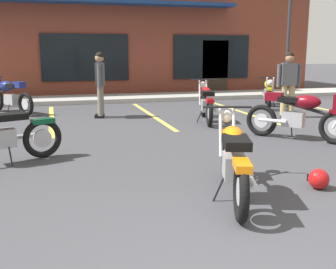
# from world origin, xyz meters

# --- Properties ---
(ground_plane) EXTENTS (80.00, 80.00, 0.00)m
(ground_plane) POSITION_xyz_m (0.00, 3.98, 0.00)
(ground_plane) COLOR #3D3D42
(sidewalk_kerb) EXTENTS (22.00, 1.80, 0.14)m
(sidewalk_kerb) POSITION_xyz_m (0.00, 12.37, 0.07)
(sidewalk_kerb) COLOR #A8A59E
(sidewalk_kerb) RESTS_ON ground_plane
(brick_storefront_building) EXTENTS (18.63, 6.48, 4.19)m
(brick_storefront_building) POSITION_xyz_m (0.00, 16.55, 2.10)
(brick_storefront_building) COLOR brown
(brick_storefront_building) RESTS_ON ground_plane
(painted_stall_lines) EXTENTS (13.12, 4.80, 0.01)m
(painted_stall_lines) POSITION_xyz_m (0.00, 8.77, 0.00)
(painted_stall_lines) COLOR #DBCC4C
(painted_stall_lines) RESTS_ON ground_plane
(motorcycle_foreground_classic) EXTENTS (0.97, 2.04, 0.98)m
(motorcycle_foreground_classic) POSITION_xyz_m (0.78, 2.36, 0.46)
(motorcycle_foreground_classic) COLOR black
(motorcycle_foreground_classic) RESTS_ON ground_plane
(motorcycle_silver_naked) EXTENTS (1.21, 1.94, 0.98)m
(motorcycle_silver_naked) POSITION_xyz_m (5.11, 9.36, 0.46)
(motorcycle_silver_naked) COLOR black
(motorcycle_silver_naked) RESTS_ON ground_plane
(motorcycle_blue_standard) EXTENTS (1.46, 1.80, 0.98)m
(motorcycle_blue_standard) POSITION_xyz_m (-2.42, 10.14, 0.53)
(motorcycle_blue_standard) COLOR black
(motorcycle_blue_standard) RESTS_ON ground_plane
(motorcycle_orange_scrambler) EXTENTS (0.87, 2.07, 0.98)m
(motorcycle_orange_scrambler) POSITION_xyz_m (2.37, 7.44, 0.46)
(motorcycle_orange_scrambler) COLOR black
(motorcycle_orange_scrambler) RESTS_ON ground_plane
(motorcycle_cream_vintage) EXTENTS (1.58, 1.72, 0.98)m
(motorcycle_cream_vintage) POSITION_xyz_m (3.37, 4.86, 0.53)
(motorcycle_cream_vintage) COLOR black
(motorcycle_cream_vintage) RESTS_ON ground_plane
(person_in_black_shirt) EXTENTS (0.33, 0.61, 1.68)m
(person_in_black_shirt) POSITION_xyz_m (-0.05, 8.72, 0.95)
(person_in_black_shirt) COLOR black
(person_in_black_shirt) RESTS_ON ground_plane
(person_by_back_row) EXTENTS (0.60, 0.36, 1.68)m
(person_by_back_row) POSITION_xyz_m (4.58, 7.40, 0.95)
(person_by_back_row) COLOR black
(person_by_back_row) RESTS_ON ground_plane
(helmet_on_pavement) EXTENTS (0.26, 0.26, 0.26)m
(helmet_on_pavement) POSITION_xyz_m (1.94, 2.32, 0.13)
(helmet_on_pavement) COLOR #B71414
(helmet_on_pavement) RESTS_ON ground_plane
(parking_lot_lamp_post) EXTENTS (0.24, 0.76, 4.90)m
(parking_lot_lamp_post) POSITION_xyz_m (6.86, 11.15, 3.18)
(parking_lot_lamp_post) COLOR #2D2D33
(parking_lot_lamp_post) RESTS_ON ground_plane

